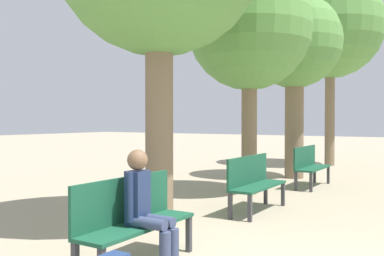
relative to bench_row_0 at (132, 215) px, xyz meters
name	(u,v)px	position (x,y,z in m)	size (l,w,h in m)	color
bench_row_0	(132,215)	(0.00, 0.00, 0.00)	(0.43, 1.59, 0.97)	#195138
bench_row_1	(253,180)	(0.00, 3.29, 0.00)	(0.43, 1.59, 0.97)	#195138
bench_row_2	(309,163)	(0.00, 6.58, 0.00)	(0.43, 1.59, 0.97)	#195138
tree_row_1	(249,30)	(-0.82, 4.92, 3.00)	(2.68, 2.68, 4.93)	#7A664C
tree_row_2	(295,45)	(-0.82, 7.93, 3.12)	(2.58, 2.58, 5.07)	#7A664C
tree_row_3	(330,27)	(-0.82, 11.79, 4.32)	(3.66, 3.66, 6.74)	#7A664C
person_seated	(146,206)	(0.23, -0.04, 0.13)	(0.58, 0.33, 1.29)	#384260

